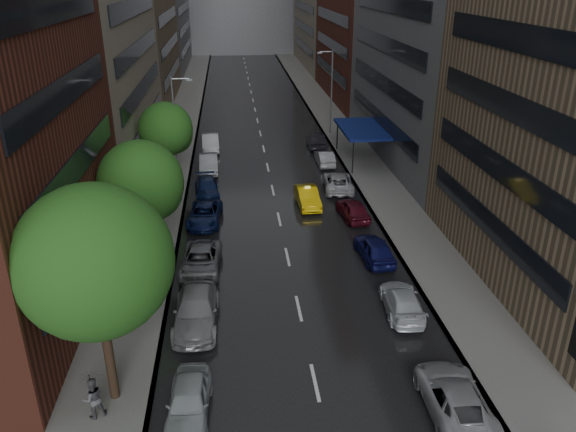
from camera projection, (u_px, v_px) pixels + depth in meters
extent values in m
cube|color=black|center=(258.00, 125.00, 66.77)|extent=(14.00, 140.00, 0.01)
cube|color=gray|center=(182.00, 126.00, 65.90)|extent=(4.00, 140.00, 0.15)
cube|color=gray|center=(333.00, 122.00, 67.59)|extent=(4.00, 140.00, 0.15)
cube|color=#937A5B|center=(137.00, 19.00, 73.73)|extent=(8.00, 28.00, 22.00)
cube|color=slate|center=(430.00, 29.00, 50.63)|extent=(8.00, 28.00, 24.00)
cylinder|color=#382619|center=(108.00, 348.00, 22.82)|extent=(0.40, 0.40, 5.30)
sphere|color=#1E5116|center=(94.00, 261.00, 21.23)|extent=(6.06, 6.06, 6.06)
cylinder|color=#382619|center=(146.00, 233.00, 33.89)|extent=(0.40, 0.40, 4.37)
sphere|color=#1E5116|center=(141.00, 182.00, 32.58)|extent=(4.99, 4.99, 4.99)
cylinder|color=#382619|center=(169.00, 163.00, 47.21)|extent=(0.40, 0.40, 3.89)
sphere|color=#1E5116|center=(166.00, 129.00, 46.05)|extent=(4.44, 4.44, 4.44)
imported|color=#E0B50B|center=(307.00, 197.00, 43.32)|extent=(1.72, 4.47, 1.45)
imported|color=#A1A7AA|center=(189.00, 401.00, 22.73)|extent=(1.88, 4.29, 1.44)
imported|color=gray|center=(196.00, 310.00, 28.75)|extent=(2.36, 5.49, 1.58)
imported|color=slate|center=(201.00, 260.00, 33.85)|extent=(2.62, 5.15, 1.39)
imported|color=#0D1740|center=(205.00, 214.00, 40.33)|extent=(2.68, 5.08, 1.36)
imported|color=#0D183C|center=(207.00, 188.00, 45.32)|extent=(2.28, 4.76, 1.34)
imported|color=gray|center=(209.00, 163.00, 50.81)|extent=(1.77, 4.70, 1.53)
imported|color=#A8A8AD|center=(210.00, 142.00, 57.05)|extent=(1.87, 4.80, 1.56)
imported|color=#9F9FA4|center=(455.00, 398.00, 22.90)|extent=(2.52, 5.20, 1.42)
imported|color=silver|center=(402.00, 301.00, 29.73)|extent=(2.19, 4.68, 1.32)
imported|color=#10134E|center=(374.00, 249.00, 35.17)|extent=(2.06, 4.52, 1.51)
imported|color=#4C0F1D|center=(353.00, 209.00, 41.11)|extent=(2.12, 4.42, 1.45)
imported|color=#AFAFB5|center=(338.00, 182.00, 46.54)|extent=(2.80, 5.23, 1.40)
imported|color=gray|center=(325.00, 158.00, 52.64)|extent=(1.45, 4.13, 1.36)
imported|color=black|center=(316.00, 140.00, 57.82)|extent=(1.68, 4.59, 1.50)
imported|color=#4E4D52|center=(93.00, 398.00, 22.38)|extent=(1.10, 1.01, 1.83)
imported|color=black|center=(90.00, 384.00, 22.09)|extent=(0.96, 0.98, 0.88)
cylinder|color=gray|center=(175.00, 132.00, 45.94)|extent=(0.18, 0.18, 9.00)
cube|color=gray|center=(189.00, 80.00, 44.40)|extent=(0.50, 0.22, 0.16)
cylinder|color=gray|center=(331.00, 92.00, 61.09)|extent=(0.18, 0.18, 9.00)
cube|color=gray|center=(320.00, 53.00, 59.28)|extent=(0.50, 0.22, 0.16)
cube|color=navy|center=(362.00, 129.00, 52.69)|extent=(4.00, 8.00, 0.25)
cylinder|color=black|center=(353.00, 157.00, 49.67)|extent=(0.12, 0.12, 3.00)
cylinder|color=black|center=(337.00, 134.00, 56.60)|extent=(0.12, 0.12, 3.00)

